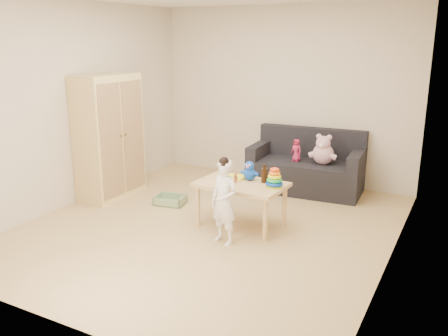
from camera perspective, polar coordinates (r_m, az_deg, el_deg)
The scene contains 13 objects.
room at distance 5.23m, azimuth -1.78°, elevation 6.30°, with size 4.50×4.50×4.50m.
wardrobe at distance 6.60m, azimuth -13.67°, elevation 3.67°, with size 0.46×0.93×1.67m, color #ECD281.
sofa at distance 6.87m, azimuth 9.75°, elevation -0.95°, with size 1.56×0.78×0.44m, color black.
play_table at distance 5.51m, azimuth 2.07°, elevation -4.40°, with size 1.00×0.63×0.52m, color #DBAF78.
storage_bin at distance 6.32m, azimuth -6.48°, elevation -3.83°, with size 0.38×0.29×0.11m, color gray, non-canonical shape.
toddler at distance 4.99m, azimuth 0.01°, elevation -4.24°, with size 0.33×0.22×0.90m, color white.
pink_bear at distance 6.66m, azimuth 11.86°, elevation 1.94°, with size 0.31×0.27×0.35m, color #DBA1B4, non-canonical shape.
doll at distance 6.75m, azimuth 8.69°, elevation 2.11°, with size 0.16×0.11×0.32m, color #B9224D.
ring_stacker at distance 5.27m, azimuth 6.08°, elevation -1.41°, with size 0.19×0.19×0.22m.
brown_bottle at distance 5.43m, azimuth 4.88°, elevation -0.83°, with size 0.07×0.07×0.21m.
blue_plush at distance 5.51m, azimuth 3.11°, elevation -0.29°, with size 0.19×0.15×0.23m, color blue, non-canonical shape.
wooden_figure at distance 5.41m, azimuth 1.41°, elevation -1.20°, with size 0.05×0.04×0.11m, color brown, non-canonical shape.
yellow_book at distance 5.60m, azimuth 1.39°, elevation -1.14°, with size 0.22×0.22×0.02m, color #FFFA1A.
Camera 1 is at (2.58, -4.48, 2.12)m, focal length 38.00 mm.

